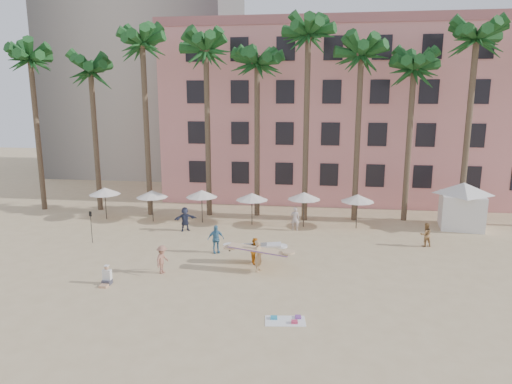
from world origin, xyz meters
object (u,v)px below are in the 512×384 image
object	(u,v)px
pink_hotel	(349,115)
carrier_yellow	(259,254)
carrier_white	(255,249)
cabana	(462,201)

from	to	relation	value
pink_hotel	carrier_yellow	bearing A→B (deg)	-105.20
carrier_yellow	carrier_white	bearing A→B (deg)	106.55
cabana	carrier_yellow	size ratio (longest dim) A/B	1.47
pink_hotel	carrier_yellow	size ratio (longest dim) A/B	10.03
pink_hotel	cabana	world-z (taller)	pink_hotel
cabana	pink_hotel	bearing A→B (deg)	122.95
pink_hotel	carrier_white	bearing A→B (deg)	-106.91
cabana	carrier_white	size ratio (longest dim) A/B	1.62
carrier_yellow	carrier_white	xyz separation A→B (m)	(-0.37, 1.24, -0.18)
carrier_yellow	pink_hotel	bearing A→B (deg)	74.80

